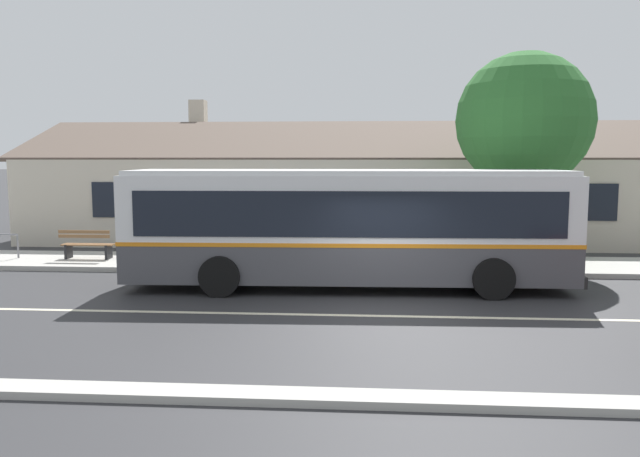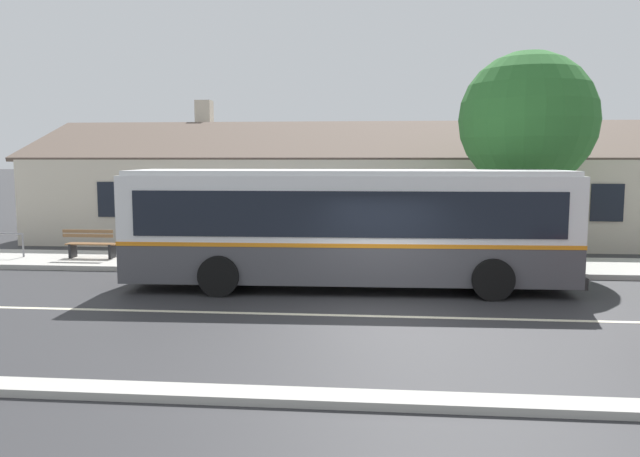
{
  "view_description": "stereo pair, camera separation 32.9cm",
  "coord_description": "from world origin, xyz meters",
  "px_view_note": "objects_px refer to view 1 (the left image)",
  "views": [
    {
      "loc": [
        -0.46,
        -13.01,
        3.37
      ],
      "look_at": [
        -1.63,
        3.15,
        1.5
      ],
      "focal_mm": 35.0,
      "sensor_mm": 36.0,
      "label": 1
    },
    {
      "loc": [
        -0.13,
        -12.98,
        3.37
      ],
      "look_at": [
        -1.63,
        3.15,
        1.5
      ],
      "focal_mm": 35.0,
      "sensor_mm": 36.0,
      "label": 2
    }
  ],
  "objects_px": {
    "bench_by_building": "(88,246)",
    "street_tree_primary": "(524,121)",
    "bike_rack": "(1,241)",
    "transit_bus": "(348,225)"
  },
  "relations": [
    {
      "from": "bench_by_building",
      "to": "street_tree_primary",
      "type": "xyz_separation_m",
      "value": [
        13.6,
        0.83,
        3.9
      ]
    },
    {
      "from": "bike_rack",
      "to": "bench_by_building",
      "type": "bearing_deg",
      "value": -0.28
    },
    {
      "from": "transit_bus",
      "to": "bike_rack",
      "type": "height_order",
      "value": "transit_bus"
    },
    {
      "from": "bench_by_building",
      "to": "street_tree_primary",
      "type": "bearing_deg",
      "value": 3.51
    },
    {
      "from": "transit_bus",
      "to": "bike_rack",
      "type": "relative_size",
      "value": 9.76
    },
    {
      "from": "transit_bus",
      "to": "bench_by_building",
      "type": "bearing_deg",
      "value": 160.1
    },
    {
      "from": "transit_bus",
      "to": "street_tree_primary",
      "type": "bearing_deg",
      "value": 36.04
    },
    {
      "from": "bench_by_building",
      "to": "bike_rack",
      "type": "distance_m",
      "value": 2.85
    },
    {
      "from": "bench_by_building",
      "to": "bike_rack",
      "type": "bearing_deg",
      "value": 179.72
    },
    {
      "from": "bench_by_building",
      "to": "bike_rack",
      "type": "relative_size",
      "value": 1.42
    }
  ]
}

